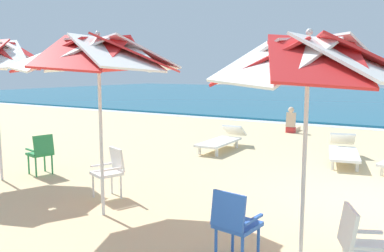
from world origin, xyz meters
TOP-DOWN VIEW (x-y plane):
  - beach_umbrella_0 at (-0.74, -2.36)m, footprint 2.38×2.38m
  - plastic_chair_0 at (-1.34, -2.96)m, footprint 0.49×0.52m
  - plastic_chair_1 at (-0.02, -2.85)m, footprint 0.60×0.58m
  - beach_umbrella_1 at (-3.71, -2.59)m, footprint 2.48×2.48m
  - plastic_chair_2 at (-4.20, -1.89)m, footprint 0.57×0.59m
  - plastic_chair_3 at (-6.50, -1.51)m, footprint 0.55×0.53m
  - sun_lounger_2 at (-1.26, 3.01)m, footprint 1.09×2.23m
  - sun_lounger_3 at (-4.45, 2.85)m, footprint 0.68×2.16m
  - beachgoer_seated at (-3.76, 7.03)m, footprint 0.30×0.93m

SIDE VIEW (x-z plane):
  - sun_lounger_2 at x=-1.26m, z-range -0.03..0.59m
  - sun_lounger_3 at x=-4.45m, z-range -0.03..0.59m
  - beachgoer_seated at x=-3.76m, z-range -0.17..0.75m
  - plastic_chair_0 at x=-1.34m, z-range 0.06..0.93m
  - plastic_chair_1 at x=-0.02m, z-range 0.06..0.93m
  - plastic_chair_2 at x=-4.20m, z-range 0.06..0.93m
  - plastic_chair_3 at x=-6.50m, z-range 0.06..0.93m
  - beach_umbrella_0 at x=-0.74m, z-range 0.95..3.60m
  - beach_umbrella_1 at x=-3.71m, z-range 1.02..3.78m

